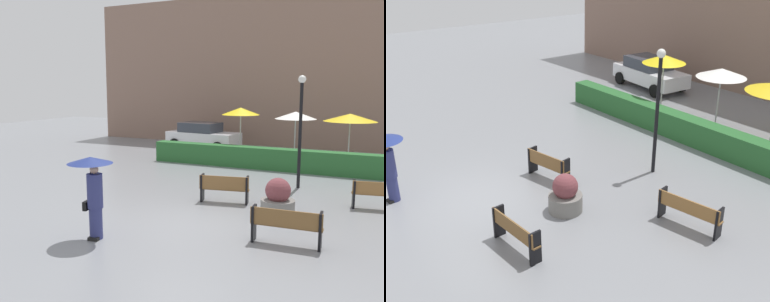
# 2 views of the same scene
# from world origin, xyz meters

# --- Properties ---
(ground_plane) EXTENTS (60.00, 60.00, 0.00)m
(ground_plane) POSITION_xyz_m (0.00, 0.00, 0.00)
(ground_plane) COLOR gray
(bench_far_right) EXTENTS (1.81, 0.65, 0.87)m
(bench_far_right) POSITION_xyz_m (4.91, 3.76, 0.52)
(bench_far_right) COLOR olive
(bench_far_right) RESTS_ON ground
(bench_near_right) EXTENTS (1.68, 0.42, 0.88)m
(bench_near_right) POSITION_xyz_m (2.96, -0.37, 0.53)
(bench_near_right) COLOR brown
(bench_near_right) RESTS_ON ground
(bench_mid_center) EXTENTS (1.61, 0.66, 0.88)m
(bench_mid_center) POSITION_xyz_m (0.31, 2.42, 0.51)
(bench_mid_center) COLOR brown
(bench_mid_center) RESTS_ON ground
(pedestrian_with_umbrella) EXTENTS (1.10, 1.10, 2.03)m
(pedestrian_with_umbrella) POSITION_xyz_m (-1.38, -1.93, 1.38)
(pedestrian_with_umbrella) COLOR navy
(pedestrian_with_umbrella) RESTS_ON ground
(planter_pot) EXTENTS (0.96, 0.96, 1.14)m
(planter_pot) POSITION_xyz_m (2.23, 1.70, 0.49)
(planter_pot) COLOR slate
(planter_pot) RESTS_ON ground
(lamp_post) EXTENTS (0.28, 0.28, 4.07)m
(lamp_post) POSITION_xyz_m (2.02, 5.47, 2.49)
(lamp_post) COLOR black
(lamp_post) RESTS_ON ground
(patio_umbrella_yellow) EXTENTS (1.86, 1.86, 2.64)m
(patio_umbrella_yellow) POSITION_xyz_m (-1.81, 9.96, 2.45)
(patio_umbrella_yellow) COLOR silver
(patio_umbrella_yellow) RESTS_ON ground
(patio_umbrella_white) EXTENTS (1.96, 1.96, 2.49)m
(patio_umbrella_white) POSITION_xyz_m (0.78, 10.42, 2.30)
(patio_umbrella_white) COLOR silver
(patio_umbrella_white) RESTS_ON ground
(hedge_strip) EXTENTS (11.94, 0.70, 0.96)m
(hedge_strip) POSITION_xyz_m (0.44, 8.40, 0.48)
(hedge_strip) COLOR #28602D
(hedge_strip) RESTS_ON ground
(parked_car) EXTENTS (4.36, 2.33, 1.57)m
(parked_car) POSITION_xyz_m (-5.06, 12.60, 0.82)
(parked_car) COLOR silver
(parked_car) RESTS_ON ground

